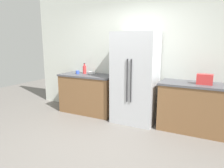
{
  "coord_description": "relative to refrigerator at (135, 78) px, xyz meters",
  "views": [
    {
      "loc": [
        1.62,
        -2.69,
        1.67
      ],
      "look_at": [
        0.06,
        0.4,
        0.97
      ],
      "focal_mm": 33.04,
      "sensor_mm": 36.0,
      "label": 1
    }
  ],
  "objects": [
    {
      "name": "counter_right",
      "position": [
        1.26,
        0.04,
        -0.47
      ],
      "size": [
        1.47,
        0.64,
        0.92
      ],
      "color": "brown",
      "rests_on": "ground_plane"
    },
    {
      "name": "kitchen_back_panel",
      "position": [
        -0.15,
        0.41,
        0.47
      ],
      "size": [
        5.48,
        0.1,
        2.81
      ],
      "primitive_type": "cube",
      "color": "silver",
      "rests_on": "ground_plane"
    },
    {
      "name": "bowl_a",
      "position": [
        -1.19,
        0.18,
        0.01
      ],
      "size": [
        0.16,
        0.16,
        0.05
      ],
      "primitive_type": "cylinder",
      "color": "white",
      "rests_on": "counter_left"
    },
    {
      "name": "ground_plane",
      "position": [
        -0.15,
        -1.3,
        -0.94
      ],
      "size": [
        10.96,
        10.96,
        0.0
      ],
      "primitive_type": "plane",
      "color": "slate"
    },
    {
      "name": "toaster",
      "position": [
        1.32,
        0.01,
        0.08
      ],
      "size": [
        0.27,
        0.14,
        0.19
      ],
      "primitive_type": "cube",
      "color": "red",
      "rests_on": "counter_right"
    },
    {
      "name": "counter_left",
      "position": [
        -1.2,
        0.04,
        -0.47
      ],
      "size": [
        1.35,
        0.64,
        0.92
      ],
      "color": "brown",
      "rests_on": "ground_plane"
    },
    {
      "name": "refrigerator",
      "position": [
        0.0,
        0.0,
        0.0
      ],
      "size": [
        0.88,
        0.7,
        1.87
      ],
      "color": "#B7BABF",
      "rests_on": "ground_plane"
    },
    {
      "name": "cup_a",
      "position": [
        -1.5,
        0.04,
        0.02
      ],
      "size": [
        0.09,
        0.09,
        0.08
      ],
      "primitive_type": "cylinder",
      "color": "blue",
      "rests_on": "counter_left"
    },
    {
      "name": "bottle_a",
      "position": [
        -1.36,
        0.13,
        0.09
      ],
      "size": [
        0.08,
        0.08,
        0.26
      ],
      "color": "red",
      "rests_on": "counter_left"
    }
  ]
}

